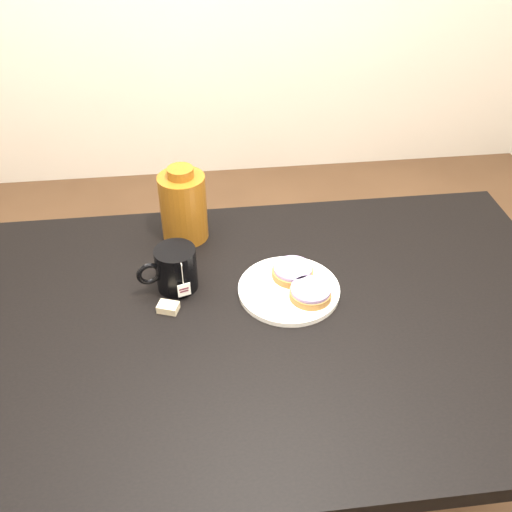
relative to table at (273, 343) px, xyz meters
name	(u,v)px	position (x,y,z in m)	size (l,w,h in m)	color
ground_plane	(269,496)	(0.00, 0.00, -0.67)	(4.00, 4.00, 0.00)	brown
table	(273,343)	(0.00, 0.00, 0.00)	(1.40, 0.90, 0.75)	black
plate	(289,289)	(0.05, 0.08, 0.09)	(0.24, 0.24, 0.02)	white
bagel_back	(293,272)	(0.06, 0.12, 0.11)	(0.13, 0.13, 0.03)	brown
bagel_front	(310,293)	(0.09, 0.04, 0.11)	(0.10, 0.10, 0.03)	brown
mug	(175,268)	(-0.21, 0.13, 0.14)	(0.15, 0.12, 0.11)	black
teabag_pouch	(168,307)	(-0.23, 0.05, 0.09)	(0.04, 0.03, 0.02)	#C6B793
bagel_package	(183,206)	(-0.19, 0.33, 0.18)	(0.15, 0.15, 0.20)	#592E0B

